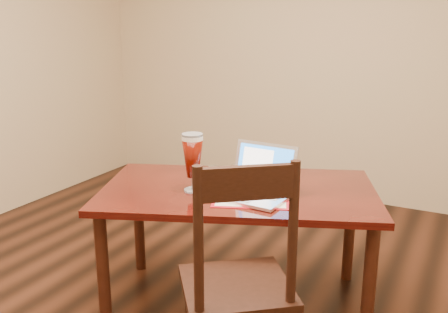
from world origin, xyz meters
The scene contains 2 objects.
dining_table centered at (0.15, 0.44, 0.64)m, with size 1.70×1.33×1.02m.
dining_chair centered at (0.46, -0.19, 0.51)m, with size 0.63×0.63×1.09m.
Camera 1 is at (1.27, -1.91, 1.60)m, focal length 40.00 mm.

